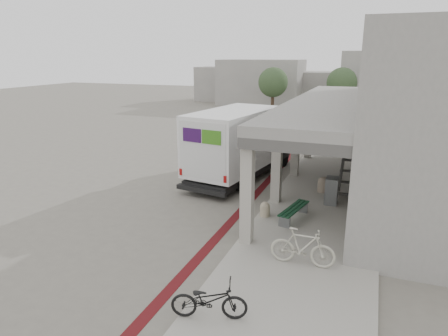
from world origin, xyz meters
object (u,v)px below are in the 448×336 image
at_px(bench, 294,211).
at_px(bicycle_black, 209,300).
at_px(utility_cabinet, 332,191).
at_px(bicycle_cream, 303,247).
at_px(fedex_truck, 243,140).

height_order(bench, bicycle_black, bicycle_black).
bearing_deg(utility_cabinet, bicycle_cream, -93.30).
height_order(fedex_truck, bicycle_black, fedex_truck).
bearing_deg(fedex_truck, bicycle_black, -66.66).
xyz_separation_m(utility_cabinet, bicycle_cream, (-0.22, -5.46, 0.02)).
bearing_deg(bicycle_cream, fedex_truck, 28.28).
xyz_separation_m(fedex_truck, bench, (3.67, -5.02, -1.41)).
relative_size(bench, utility_cabinet, 1.85).
distance_m(fedex_truck, utility_cabinet, 5.66).
bearing_deg(fedex_truck, utility_cabinet, -21.55).
bearing_deg(bicycle_black, utility_cabinet, -28.37).
relative_size(bench, bicycle_cream, 1.07).
bearing_deg(fedex_truck, bench, -45.04).
bearing_deg(bicycle_cream, utility_cabinet, -2.90).
bearing_deg(utility_cabinet, bicycle_black, -102.72).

